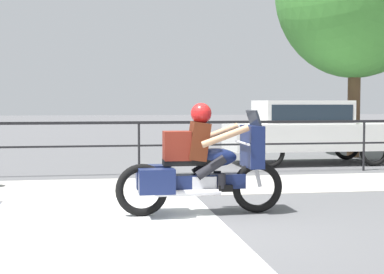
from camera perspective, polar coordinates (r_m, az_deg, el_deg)
The scene contains 6 objects.
ground_plane at distance 7.57m, azimuth -2.29°, elevation -8.55°, with size 120.00×120.00×0.00m, color #565659.
sidewalk_band at distance 10.90m, azimuth -4.49°, elevation -4.82°, with size 44.00×2.40×0.01m, color #B7B2A8.
crosswalk_band at distance 7.32m, azimuth -8.52°, elevation -8.97°, with size 3.08×6.00×0.01m, color silver.
fence_railing at distance 12.53m, azimuth -5.17°, elevation 0.41°, with size 36.00×0.05×1.16m.
motorcycle at distance 8.17m, azimuth 0.84°, elevation -2.67°, with size 2.36×0.76×1.56m.
parked_car at distance 15.08m, azimuth 11.14°, elevation 0.93°, with size 4.24×1.73×1.60m.
Camera 1 is at (-0.90, -7.35, 1.58)m, focal length 55.00 mm.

